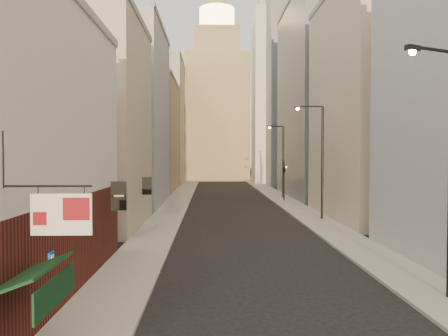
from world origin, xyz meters
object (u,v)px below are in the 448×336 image
streetlamp_mid (319,155)px  streetlamp_far (282,157)px  white_tower (273,90)px  traffic_light_right (284,170)px  clock_tower (217,103)px  streetlamp_near (447,159)px

streetlamp_mid → streetlamp_far: (-0.16, 19.06, -0.29)m
white_tower → streetlamp_mid: 50.84m
traffic_light_right → clock_tower: bearing=-77.3°
white_tower → streetlamp_far: 32.95m
white_tower → streetlamp_mid: (-3.11, -49.08, -12.92)m
clock_tower → streetlamp_far: (7.73, -44.01, -12.23)m
white_tower → streetlamp_near: bearing=-92.8°
streetlamp_near → streetlamp_mid: (0.35, 20.96, 0.13)m
streetlamp_far → traffic_light_right: 4.26m
streetlamp_near → streetlamp_mid: bearing=66.0°
streetlamp_mid → traffic_light_right: (-0.49, 15.10, -1.81)m
white_tower → streetlamp_mid: white_tower is taller
white_tower → clock_tower: bearing=128.2°
streetlamp_near → traffic_light_right: (-0.15, 36.06, -1.68)m
streetlamp_mid → clock_tower: bearing=96.1°
streetlamp_mid → traffic_light_right: streetlamp_mid is taller
clock_tower → streetlamp_near: 85.23m
clock_tower → streetlamp_far: bearing=-80.0°
white_tower → streetlamp_far: size_ratio=4.39×
streetlamp_near → traffic_light_right: 36.10m
streetlamp_mid → traffic_light_right: bearing=90.8°
clock_tower → streetlamp_mid: (7.89, -63.08, -11.95)m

